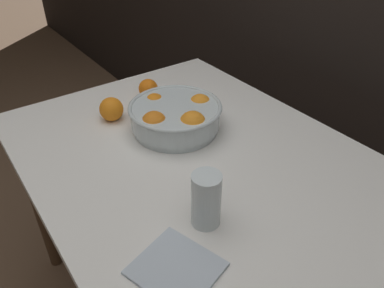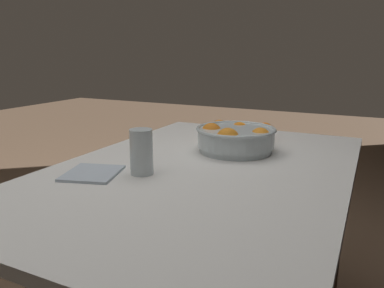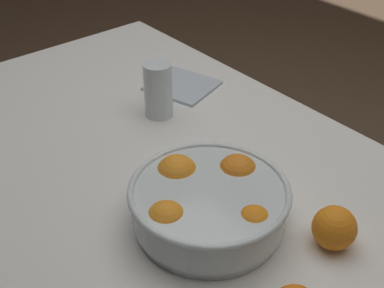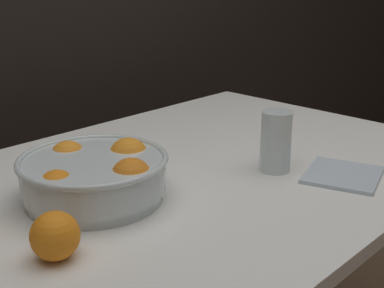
# 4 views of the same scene
# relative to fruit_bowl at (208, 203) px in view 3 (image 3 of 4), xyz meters

# --- Properties ---
(dining_table) EXTENTS (1.32, 0.88, 0.74)m
(dining_table) POSITION_rel_fruit_bowl_xyz_m (0.22, -0.03, -0.13)
(dining_table) COLOR white
(dining_table) RESTS_ON ground_plane
(fruit_bowl) EXTENTS (0.29, 0.29, 0.10)m
(fruit_bowl) POSITION_rel_fruit_bowl_xyz_m (0.00, 0.00, 0.00)
(fruit_bowl) COLOR silver
(fruit_bowl) RESTS_ON dining_table
(juice_glass) EXTENTS (0.07, 0.07, 0.14)m
(juice_glass) POSITION_rel_fruit_bowl_xyz_m (0.36, -0.16, 0.01)
(juice_glass) COLOR #F4A314
(juice_glass) RESTS_ON dining_table
(orange_loose_near_bowl) EXTENTS (0.08, 0.08, 0.08)m
(orange_loose_near_bowl) POSITION_rel_fruit_bowl_xyz_m (-0.18, -0.13, -0.01)
(orange_loose_near_bowl) COLOR orange
(orange_loose_near_bowl) RESTS_ON dining_table
(napkin) EXTENTS (0.20, 0.19, 0.01)m
(napkin) POSITION_rel_fruit_bowl_xyz_m (0.43, -0.29, -0.05)
(napkin) COLOR silver
(napkin) RESTS_ON dining_table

